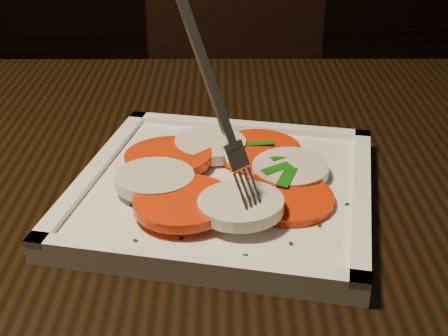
{
  "coord_description": "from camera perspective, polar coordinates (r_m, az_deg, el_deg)",
  "views": [
    {
      "loc": [
        -0.02,
        -0.65,
        1.04
      ],
      "look_at": [
        0.01,
        -0.17,
        0.78
      ],
      "focal_mm": 50.0,
      "sensor_mm": 36.0,
      "label": 1
    }
  ],
  "objects": [
    {
      "name": "chair",
      "position": [
        1.43,
        2.16,
        7.34
      ],
      "size": [
        0.49,
        0.49,
        0.93
      ],
      "rotation": [
        0.0,
        0.0,
        0.17
      ],
      "color": "black",
      "rests_on": "ground"
    },
    {
      "name": "plate",
      "position": [
        0.56,
        0.0,
        -2.05
      ],
      "size": [
        0.31,
        0.31,
        0.01
      ],
      "primitive_type": "cube",
      "rotation": [
        0.0,
        0.0,
        -0.26
      ],
      "color": "white",
      "rests_on": "table"
    },
    {
      "name": "caprese_salad",
      "position": [
        0.55,
        0.0,
        -0.58
      ],
      "size": [
        0.2,
        0.23,
        0.02
      ],
      "color": "red",
      "rests_on": "plate"
    },
    {
      "name": "table",
      "position": [
        0.61,
        -2.65,
        -10.86
      ],
      "size": [
        1.25,
        0.87,
        0.75
      ],
      "rotation": [
        0.0,
        0.0,
        -0.06
      ],
      "color": "black",
      "rests_on": "ground"
    },
    {
      "name": "fork",
      "position": [
        0.48,
        -1.53,
        6.42
      ],
      "size": [
        0.08,
        0.09,
        0.15
      ],
      "primitive_type": null,
      "rotation": [
        0.0,
        0.0,
        0.7
      ],
      "color": "white",
      "rests_on": "caprese_salad"
    }
  ]
}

